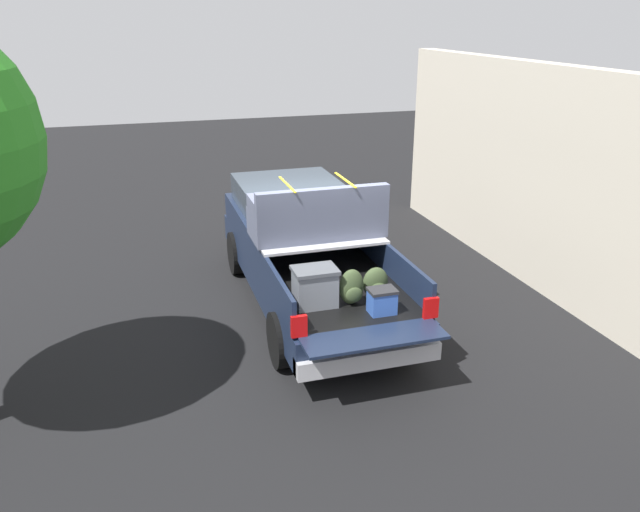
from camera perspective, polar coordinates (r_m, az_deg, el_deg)
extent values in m
plane|color=black|center=(10.66, -0.94, -4.41)|extent=(40.00, 40.00, 0.00)
cube|color=#162138|center=(10.41, -0.96, -1.36)|extent=(5.50, 1.92, 0.47)
cube|color=black|center=(9.25, 1.08, -2.61)|extent=(2.80, 1.80, 0.04)
cube|color=#162138|center=(8.94, -4.59, -1.95)|extent=(2.80, 0.06, 0.50)
cube|color=#162138|center=(9.47, 6.45, -0.66)|extent=(2.80, 0.06, 0.50)
cube|color=#162138|center=(10.39, -1.23, 1.46)|extent=(0.06, 1.80, 0.50)
cube|color=#162138|center=(7.84, 4.88, -7.32)|extent=(0.55, 1.80, 0.04)
cube|color=#B2B2B7|center=(9.76, -0.30, 1.83)|extent=(1.25, 1.92, 0.04)
cube|color=#162138|center=(11.47, -2.84, 3.36)|extent=(2.30, 1.92, 0.50)
cube|color=#2D3842|center=(11.24, -2.75, 5.54)|extent=(1.94, 1.76, 0.46)
cube|color=#162138|center=(12.75, -4.33, 4.87)|extent=(0.40, 1.82, 0.38)
cube|color=#B2B2B7|center=(8.15, 4.39, -9.14)|extent=(0.24, 1.92, 0.24)
cube|color=red|center=(7.73, -1.90, -6.34)|extent=(0.06, 0.20, 0.28)
cube|color=red|center=(8.31, 9.94, -4.62)|extent=(0.06, 0.20, 0.28)
cylinder|color=black|center=(11.91, -7.36, 0.29)|extent=(0.79, 0.30, 0.79)
cylinder|color=black|center=(12.29, 0.74, 1.14)|extent=(0.79, 0.30, 0.79)
cylinder|color=black|center=(8.77, -3.35, -7.50)|extent=(0.79, 0.30, 0.79)
cylinder|color=black|center=(9.29, 7.32, -5.94)|extent=(0.79, 0.30, 0.79)
cube|color=slate|center=(8.49, -0.46, -2.94)|extent=(0.40, 0.55, 0.48)
cube|color=#505359|center=(8.39, -0.46, -1.28)|extent=(0.44, 0.59, 0.05)
ellipsoid|color=#384728|center=(8.54, 2.85, -2.78)|extent=(0.20, 0.34, 0.50)
ellipsoid|color=#384728|center=(8.47, 3.09, -3.53)|extent=(0.09, 0.24, 0.22)
ellipsoid|color=#384728|center=(8.77, 5.01, -2.37)|extent=(0.20, 0.36, 0.44)
ellipsoid|color=#384728|center=(8.71, 5.26, -3.04)|extent=(0.09, 0.25, 0.19)
cube|color=#3359B2|center=(8.35, 5.59, -4.17)|extent=(0.26, 0.34, 0.30)
cube|color=#262628|center=(8.28, 5.63, -3.11)|extent=(0.28, 0.36, 0.04)
cube|color=#4C5166|center=(9.69, -0.30, 3.12)|extent=(0.85, 2.01, 0.42)
cube|color=#4C5166|center=(9.25, 0.31, 4.90)|extent=(0.16, 2.01, 0.40)
cube|color=#4C5166|center=(9.43, -5.70, 4.55)|extent=(0.61, 0.20, 0.22)
cube|color=#4C5166|center=(9.92, 4.66, 5.42)|extent=(0.61, 0.20, 0.22)
cube|color=yellow|center=(9.40, -2.97, 6.46)|extent=(0.95, 0.03, 0.02)
cube|color=yellow|center=(9.65, 2.29, 6.86)|extent=(0.95, 0.03, 0.02)
cube|color=beige|center=(11.60, 19.68, 6.48)|extent=(9.90, 0.36, 3.81)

